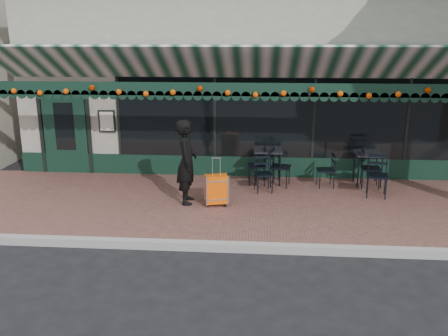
# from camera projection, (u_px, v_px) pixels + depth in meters

# --- Properties ---
(ground) EXTENTS (80.00, 80.00, 0.00)m
(ground) POSITION_uv_depth(u_px,v_px,m) (251.00, 250.00, 8.12)
(ground) COLOR black
(ground) RESTS_ON ground
(sidewalk) EXTENTS (18.00, 4.00, 0.15)m
(sidewalk) POSITION_uv_depth(u_px,v_px,m) (253.00, 206.00, 10.02)
(sidewalk) COLOR brown
(sidewalk) RESTS_ON ground
(curb) EXTENTS (18.00, 0.16, 0.15)m
(curb) POSITION_uv_depth(u_px,v_px,m) (251.00, 248.00, 8.02)
(curb) COLOR #9E9E99
(curb) RESTS_ON ground
(restaurant_building) EXTENTS (12.00, 9.60, 4.50)m
(restaurant_building) POSITION_uv_depth(u_px,v_px,m) (258.00, 78.00, 15.05)
(restaurant_building) COLOR gray
(restaurant_building) RESTS_ON ground
(woman) EXTENTS (0.46, 0.67, 1.76)m
(woman) POSITION_uv_depth(u_px,v_px,m) (187.00, 162.00, 9.78)
(woman) COLOR black
(woman) RESTS_ON sidewalk
(suitcase) EXTENTS (0.49, 0.35, 1.02)m
(suitcase) POSITION_uv_depth(u_px,v_px,m) (216.00, 190.00, 9.74)
(suitcase) COLOR #FF5A08
(suitcase) RESTS_ON sidewalk
(cafe_table_a) EXTENTS (0.63, 0.63, 0.77)m
(cafe_table_a) POSITION_uv_depth(u_px,v_px,m) (369.00, 156.00, 11.03)
(cafe_table_a) COLOR black
(cafe_table_a) RESTS_ON sidewalk
(cafe_table_b) EXTENTS (0.66, 0.66, 0.82)m
(cafe_table_b) POSITION_uv_depth(u_px,v_px,m) (268.00, 153.00, 11.19)
(cafe_table_b) COLOR black
(cafe_table_b) RESTS_ON sidewalk
(chair_a_left) EXTENTS (0.43, 0.43, 0.79)m
(chair_a_left) POSITION_uv_depth(u_px,v_px,m) (326.00, 170.00, 10.96)
(chair_a_left) COLOR black
(chair_a_left) RESTS_ON sidewalk
(chair_a_right) EXTENTS (0.50, 0.50, 0.90)m
(chair_a_right) POSITION_uv_depth(u_px,v_px,m) (371.00, 169.00, 10.88)
(chair_a_right) COLOR black
(chair_a_right) RESTS_ON sidewalk
(chair_a_front) EXTENTS (0.54, 0.54, 0.92)m
(chair_a_front) POSITION_uv_depth(u_px,v_px,m) (377.00, 176.00, 10.27)
(chair_a_front) COLOR black
(chair_a_front) RESTS_ON sidewalk
(chair_b_left) EXTENTS (0.47, 0.47, 0.88)m
(chair_b_left) POSITION_uv_depth(u_px,v_px,m) (257.00, 166.00, 11.16)
(chair_b_left) COLOR black
(chair_b_left) RESTS_ON sidewalk
(chair_b_right) EXTENTS (0.54, 0.54, 0.90)m
(chair_b_right) POSITION_uv_depth(u_px,v_px,m) (280.00, 167.00, 10.99)
(chair_b_right) COLOR black
(chair_b_right) RESTS_ON sidewalk
(chair_b_front) EXTENTS (0.49, 0.49, 0.80)m
(chair_b_front) POSITION_uv_depth(u_px,v_px,m) (263.00, 174.00, 10.60)
(chair_b_front) COLOR black
(chair_b_front) RESTS_ON sidewalk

